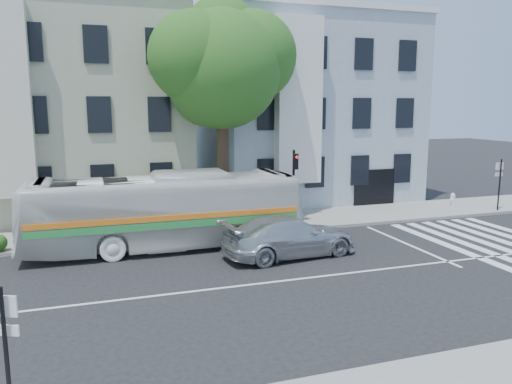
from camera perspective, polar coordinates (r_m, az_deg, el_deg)
name	(u,v)px	position (r m, az deg, el deg)	size (l,w,h in m)	color
ground	(288,280)	(17.09, 3.69, -10.05)	(120.00, 120.00, 0.00)	black
sidewalk_far	(226,225)	(24.36, -3.41, -3.81)	(80.00, 4.00, 0.15)	gray
building_left	(71,112)	(29.90, -20.39, 8.62)	(12.00, 10.00, 11.00)	#AAAF93
building_right	(302,111)	(32.63, 5.31, 9.23)	(12.00, 10.00, 11.00)	#94A1B0
street_tree	(222,63)	(24.49, -3.93, 14.54)	(7.30, 5.90, 11.10)	#2D2116
bus	(165,211)	(20.71, -10.31, -2.15)	(11.25, 2.63, 3.13)	silver
sedan	(289,236)	(19.56, 3.85, -5.09)	(5.39, 2.19, 1.56)	silver
hedge	(89,236)	(21.83, -18.51, -4.76)	(8.50, 0.84, 0.70)	#1C561C
traffic_signal	(294,177)	(24.18, 4.42, 1.68)	(0.38, 0.51, 3.71)	black
fire_hydrant	(453,200)	(30.20, 21.55, -0.86)	(0.48, 0.31, 0.83)	silver
near_sign_pole	(6,342)	(9.79, -26.70, -15.11)	(0.46, 0.25, 2.70)	black
far_sign_pole	(499,178)	(30.24, 26.06, 1.41)	(0.51, 0.17, 2.82)	black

